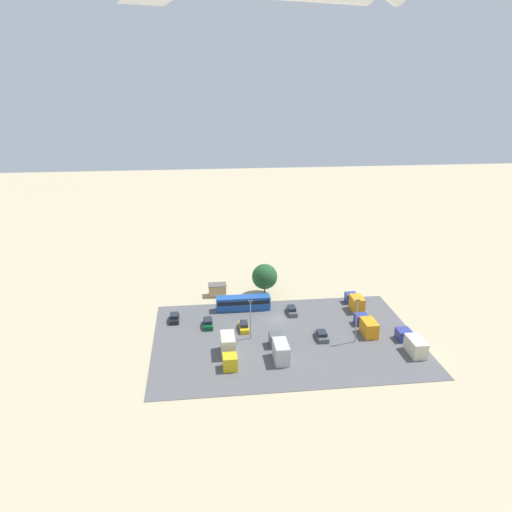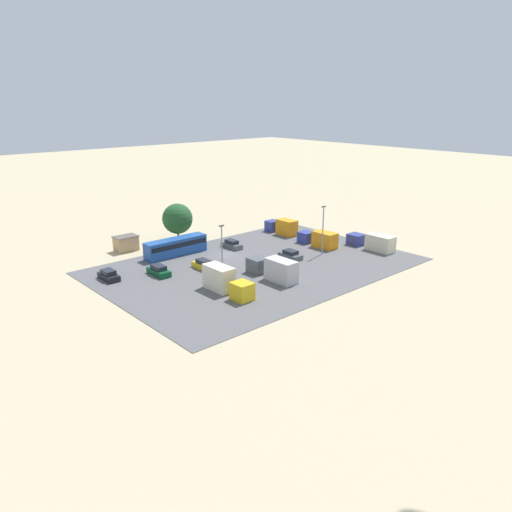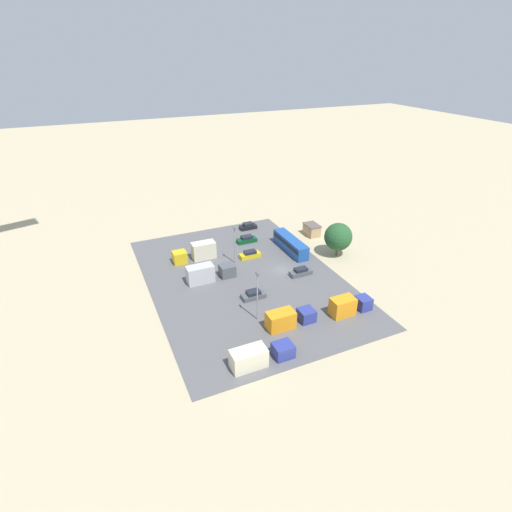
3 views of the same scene
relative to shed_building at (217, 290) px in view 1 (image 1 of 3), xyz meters
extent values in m
plane|color=tan|center=(-12.04, 14.12, -1.39)|extent=(400.00, 400.00, 0.00)
cube|color=#565659|center=(-12.04, 22.54, -1.35)|extent=(50.48, 35.15, 0.08)
cube|color=tan|center=(0.00, 0.00, -0.07)|extent=(3.93, 2.68, 2.64)
cube|color=#59514C|center=(0.00, 0.00, 1.31)|extent=(4.17, 2.92, 0.12)
cube|color=#1E4C9E|center=(-5.18, 8.56, 0.21)|extent=(11.62, 2.59, 3.03)
cube|color=black|center=(-5.18, 8.56, 0.75)|extent=(11.16, 2.63, 0.85)
cube|color=#4C5156|center=(-18.89, 23.49, -0.88)|extent=(2.00, 4.26, 0.86)
cube|color=#1E232D|center=(-18.89, 23.49, -0.14)|extent=(1.68, 2.39, 0.63)
cube|color=#0C4723|center=(2.63, 15.65, -0.84)|extent=(1.87, 4.53, 0.93)
cube|color=#1E232D|center=(2.63, 15.65, -0.03)|extent=(1.57, 2.54, 0.68)
cube|color=#4C5156|center=(-15.29, 11.75, -0.86)|extent=(1.75, 4.47, 0.89)
cube|color=#1E232D|center=(-15.29, 11.75, -0.09)|extent=(1.47, 2.50, 0.65)
cube|color=gold|center=(-4.43, 17.88, -0.87)|extent=(1.78, 4.50, 0.89)
cube|color=#1E232D|center=(-4.43, 17.88, -0.09)|extent=(1.50, 2.52, 0.65)
cube|color=black|center=(9.47, 12.39, -0.85)|extent=(1.91, 4.14, 0.91)
cube|color=#1E232D|center=(9.47, 12.39, -0.06)|extent=(1.61, 2.32, 0.67)
cube|color=navy|center=(-34.39, 25.67, -0.29)|extent=(2.56, 2.86, 2.04)
cube|color=beige|center=(-34.39, 31.08, 0.15)|extent=(2.56, 5.09, 2.92)
cube|color=navy|center=(-28.44, 18.27, -0.28)|extent=(2.52, 2.51, 2.06)
cube|color=orange|center=(-28.44, 23.01, 0.16)|extent=(2.52, 4.46, 2.94)
cube|color=#4C5156|center=(-9.78, 25.03, -0.12)|extent=(2.49, 2.87, 2.38)
cube|color=#B2B2B7|center=(-9.78, 30.45, 0.39)|extent=(2.49, 5.10, 3.40)
cube|color=gold|center=(-0.66, 32.10, -0.06)|extent=(2.46, 2.76, 2.50)
cube|color=beige|center=(-0.66, 26.89, 0.47)|extent=(2.46, 4.90, 3.57)
cube|color=navy|center=(-29.50, 7.70, -0.21)|extent=(2.46, 2.27, 2.20)
cube|color=orange|center=(-29.50, 11.99, 0.26)|extent=(2.46, 4.04, 3.14)
cylinder|color=brown|center=(-10.99, 0.42, -0.33)|extent=(0.36, 0.36, 2.12)
sphere|color=#235128|center=(-10.99, 0.42, 2.94)|extent=(5.90, 5.90, 5.90)
cylinder|color=gray|center=(-24.89, 25.46, 2.92)|extent=(0.20, 0.20, 8.45)
cube|color=#4C4C51|center=(-24.89, 25.46, 7.32)|extent=(0.90, 0.28, 0.20)
cylinder|color=gray|center=(-5.36, 21.65, 2.49)|extent=(0.20, 0.20, 7.59)
cube|color=#4C4C51|center=(-5.36, 21.65, 6.46)|extent=(0.90, 0.28, 0.20)
camera|label=1|loc=(3.88, 106.91, 44.80)|focal=35.00mm
camera|label=2|loc=(40.39, 81.05, 25.26)|focal=35.00mm
camera|label=3|loc=(-73.40, 47.49, 38.58)|focal=28.00mm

